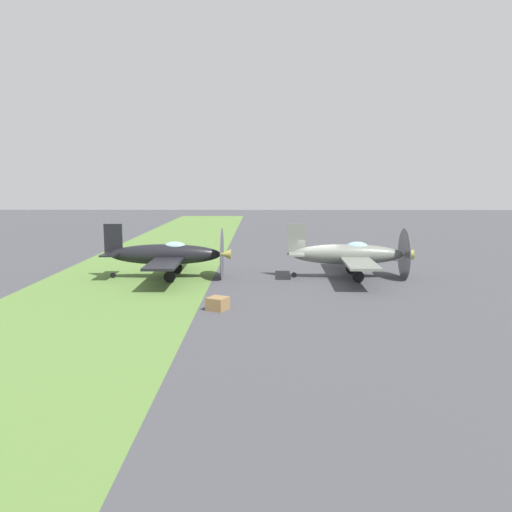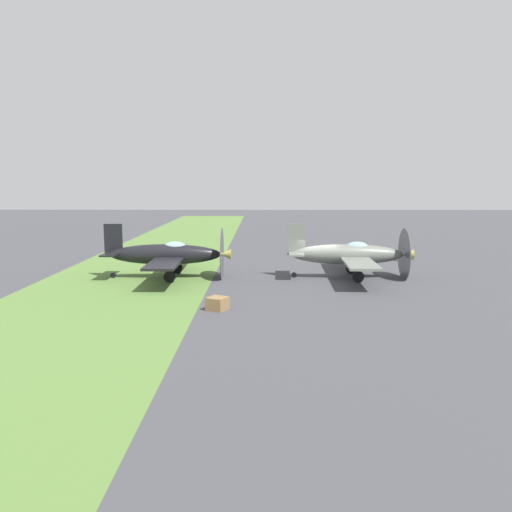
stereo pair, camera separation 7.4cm
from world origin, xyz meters
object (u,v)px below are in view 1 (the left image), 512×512
object	(u,v)px
supply_crate	(218,304)
ground_crew_chief	(407,250)
airplane_lead	(349,254)
airplane_wingman	(168,254)

from	to	relation	value
supply_crate	ground_crew_chief	bearing A→B (deg)	138.88
airplane_lead	airplane_wingman	distance (m)	11.94
ground_crew_chief	supply_crate	size ratio (longest dim) A/B	1.92
airplane_wingman	ground_crew_chief	size ratio (longest dim) A/B	6.02
supply_crate	airplane_wingman	bearing A→B (deg)	-155.22
airplane_wingman	ground_crew_chief	world-z (taller)	airplane_wingman
airplane_wingman	supply_crate	xyz separation A→B (m)	(8.62, 3.98, -1.24)
airplane_lead	supply_crate	size ratio (longest dim) A/B	11.55
airplane_wingman	supply_crate	size ratio (longest dim) A/B	11.56
supply_crate	airplane_lead	bearing A→B (deg)	137.80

